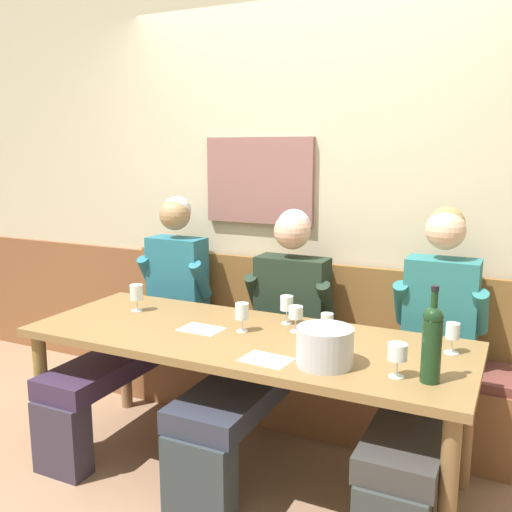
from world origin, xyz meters
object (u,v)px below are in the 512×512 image
Objects in this scene: wine_glass_center_rear at (137,293)px; wine_glass_mid_right at (296,314)px; wall_bench at (295,373)px; wine_glass_right_end at (242,313)px; person_center_right_seat at (267,337)px; ice_bucket at (325,346)px; wine_glass_by_bottle at (397,354)px; wine_glass_left_end at (453,333)px; person_right_seat at (146,315)px; wine_bottle_green_tall at (432,341)px; dining_table at (244,350)px; person_center_left_seat at (429,355)px; wine_glass_mid_left at (287,305)px; water_tumbler_center at (327,321)px.

wine_glass_center_rear is 0.94m from wine_glass_mid_right.
wall_bench is 17.11× the size of wine_glass_right_end.
person_center_right_seat reaches higher than ice_bucket.
wine_glass_mid_right is 0.94× the size of wine_glass_by_bottle.
person_right_seat is at bearing 175.51° from wine_glass_left_end.
wine_bottle_green_tall is 2.77× the size of wine_glass_by_bottle.
dining_table is at bearing 165.97° from wine_glass_by_bottle.
person_center_right_seat is at bearing 86.32° from wine_glass_right_end.
wine_glass_left_end is at bearing 39.07° from ice_bucket.
wine_glass_by_bottle is at bearing -14.03° from dining_table.
wine_glass_right_end is (-0.87, -0.29, 0.18)m from person_center_left_seat.
ice_bucket is 0.59m from wine_glass_mid_left.
person_right_seat reaches higher than wine_glass_mid_left.
wine_glass_by_bottle is at bearing -32.26° from person_center_right_seat.
wine_glass_mid_left is at bearing -74.67° from wall_bench.
person_right_seat is at bearing 115.09° from wine_glass_center_rear.
person_center_right_seat reaches higher than wall_bench.
wall_bench is at bearing 86.79° from wine_glass_right_end.
person_center_right_seat is (0.81, -0.01, -0.02)m from person_right_seat.
ice_bucket is 0.45m from wine_glass_mid_right.
dining_table is at bearing -141.08° from water_tumbler_center.
wall_bench is at bearing 37.89° from wine_glass_center_rear.
wine_glass_center_rear reaches higher than wine_glass_mid_right.
wine_glass_center_rear is 1.68m from wine_glass_left_end.
ice_bucket is at bearing -61.38° from wall_bench.
person_right_seat is 5.54× the size of ice_bucket.
wine_glass_mid_right is 0.94× the size of wine_glass_left_end.
person_center_left_seat is at bearing 0.52° from person_right_seat.
wine_bottle_green_tall reaches higher than ice_bucket.
water_tumbler_center is (0.33, 0.27, 0.12)m from dining_table.
wine_glass_left_end is 1.72× the size of water_tumbler_center.
wall_bench is 0.72m from water_tumbler_center.
wine_glass_mid_left is 1.14× the size of wine_glass_mid_right.
person_center_left_seat is at bearing 126.68° from wine_glass_left_end.
wine_glass_mid_right is at bearing -178.36° from wine_glass_left_end.
water_tumbler_center is (-0.61, 0.09, -0.05)m from wine_glass_left_end.
wine_glass_left_end is (0.16, 0.37, -0.00)m from wine_glass_by_bottle.
wine_glass_mid_left is at bearing -3.55° from person_right_seat.
person_center_left_seat reaches higher than water_tumbler_center.
wine_glass_left_end is (0.46, 0.38, 0.01)m from ice_bucket.
person_center_left_seat reaches higher than dining_table.
person_right_seat is 9.52× the size of wine_glass_left_end.
wine_glass_center_rear is at bearing -64.91° from person_right_seat.
person_center_right_seat reaches higher than wine_bottle_green_tall.
wine_glass_right_end is at bearing -155.49° from wine_glass_mid_right.
wine_glass_mid_left is at bearing -174.11° from person_center_left_seat.
wine_bottle_green_tall reaches higher than wine_glass_mid_right.
person_center_left_seat is 5.56× the size of ice_bucket.
person_center_left_seat reaches higher than wine_glass_left_end.
ice_bucket reaches higher than wine_glass_mid_left.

